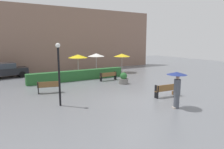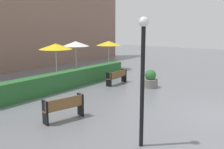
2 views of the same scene
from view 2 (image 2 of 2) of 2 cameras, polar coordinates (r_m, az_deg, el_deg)
bench_back_row at (r=15.83m, az=1.14°, el=-0.38°), size 1.79×0.41×0.82m
bench_far_left at (r=9.97m, az=-10.43°, el=-6.95°), size 1.66×0.73×0.90m
planter_pot at (r=15.16m, az=8.38°, el=-1.15°), size 0.86×0.86×1.04m
lamp_post at (r=7.36m, az=6.74°, el=1.21°), size 0.28×0.28×3.76m
patio_umbrella_yellow at (r=16.47m, az=-12.23°, el=6.01°), size 2.05×2.05×2.43m
patio_umbrella_white at (r=18.76m, az=-7.95°, el=6.67°), size 1.93×1.93×2.43m
patio_umbrella_yellow_far at (r=20.93m, az=-0.74°, el=6.86°), size 2.00×2.00×2.31m
hedge_strip at (r=15.04m, az=-9.61°, el=-1.09°), size 9.74×0.70×0.98m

